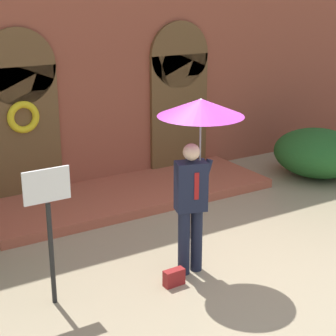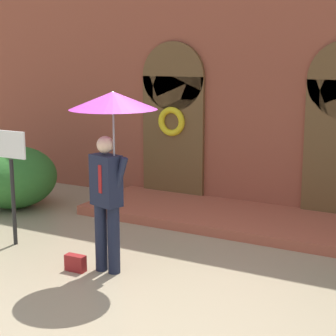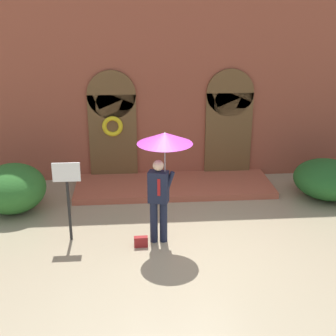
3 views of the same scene
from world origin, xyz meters
name	(u,v)px [view 1 (image 1 of 3)]	position (x,y,z in m)	size (l,w,h in m)	color
ground_plane	(233,267)	(0.00, 0.00, 0.00)	(80.00, 80.00, 0.00)	tan
building_facade	(99,43)	(0.00, 4.15, 2.68)	(14.00, 2.30, 5.60)	brown
person_with_umbrella	(198,134)	(-0.48, 0.21, 1.91)	(1.10, 1.10, 2.36)	#191E33
handbag	(174,277)	(-0.96, 0.01, 0.11)	(0.28, 0.12, 0.22)	maroon
sign_post	(49,214)	(-2.42, 0.43, 1.16)	(0.56, 0.06, 1.72)	black
shrub_right	(318,153)	(3.87, 2.24, 0.47)	(1.71, 1.82, 0.95)	#235B23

